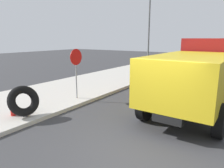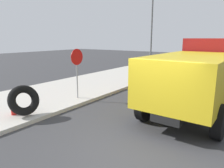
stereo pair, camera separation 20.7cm
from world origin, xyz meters
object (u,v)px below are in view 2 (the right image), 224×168
Objects in this scene: dump_truck_yellow at (200,72)px; dump_truck_red at (224,51)px; fire_hydrant at (13,103)px; loose_tire at (24,100)px; stop_sign at (77,64)px; street_light_pole at (151,35)px.

dump_truck_yellow is 0.99× the size of dump_truck_red.
loose_tire is at bearing -60.46° from fire_hydrant.
stop_sign is (2.87, 0.02, 1.06)m from loose_tire.
dump_truck_yellow is at bearing -67.22° from stop_sign.
dump_truck_red is 1.14× the size of street_light_pole.
stop_sign is at bearing -6.63° from fire_hydrant.
dump_truck_red reaches higher than stop_sign.
stop_sign is at bearing 112.78° from dump_truck_yellow.
loose_tire is 7.15m from dump_truck_yellow.
dump_truck_yellow is at bearing -175.18° from dump_truck_red.
loose_tire reaches higher than fire_hydrant.
dump_truck_red is (20.06, -3.56, -0.19)m from stop_sign.
dump_truck_yellow is at bearing -46.17° from fire_hydrant.
fire_hydrant is at bearing 133.83° from dump_truck_yellow.
fire_hydrant is 0.74× the size of loose_tire.
stop_sign is 0.33× the size of dump_truck_red.
fire_hydrant is 7.59m from dump_truck_yellow.
stop_sign is 0.34× the size of dump_truck_yellow.
dump_truck_red is (22.92, -3.54, 0.87)m from loose_tire.
dump_truck_yellow and dump_truck_red have the same top height.
fire_hydrant is 23.49m from dump_truck_red.
stop_sign is at bearing 0.49° from loose_tire.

